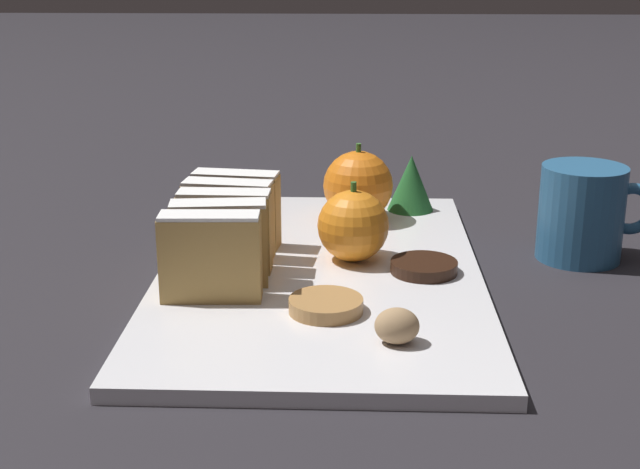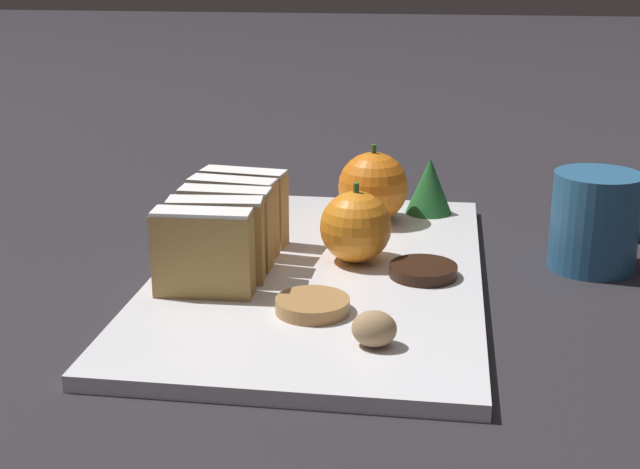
# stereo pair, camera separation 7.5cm
# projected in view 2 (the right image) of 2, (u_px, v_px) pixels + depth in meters

# --- Properties ---
(ground_plane) EXTENTS (6.00, 6.00, 0.00)m
(ground_plane) POSITION_uv_depth(u_px,v_px,m) (320.00, 281.00, 0.76)
(ground_plane) COLOR #28262B
(serving_platter) EXTENTS (0.27, 0.44, 0.01)m
(serving_platter) POSITION_uv_depth(u_px,v_px,m) (320.00, 275.00, 0.76)
(serving_platter) COLOR white
(serving_platter) RESTS_ON ground_plane
(stollen_slice_front) EXTENTS (0.08, 0.03, 0.07)m
(stollen_slice_front) POSITION_uv_depth(u_px,v_px,m) (203.00, 253.00, 0.69)
(stollen_slice_front) COLOR tan
(stollen_slice_front) RESTS_ON serving_platter
(stollen_slice_second) EXTENTS (0.08, 0.03, 0.07)m
(stollen_slice_second) POSITION_uv_depth(u_px,v_px,m) (216.00, 240.00, 0.72)
(stollen_slice_second) COLOR tan
(stollen_slice_second) RESTS_ON serving_platter
(stollen_slice_third) EXTENTS (0.08, 0.03, 0.07)m
(stollen_slice_third) POSITION_uv_depth(u_px,v_px,m) (226.00, 228.00, 0.75)
(stollen_slice_third) COLOR tan
(stollen_slice_third) RESTS_ON serving_platter
(stollen_slice_fourth) EXTENTS (0.08, 0.03, 0.07)m
(stollen_slice_fourth) POSITION_uv_depth(u_px,v_px,m) (233.00, 217.00, 0.78)
(stollen_slice_fourth) COLOR tan
(stollen_slice_fourth) RESTS_ON serving_platter
(stollen_slice_fifth) EXTENTS (0.08, 0.03, 0.07)m
(stollen_slice_fifth) POSITION_uv_depth(u_px,v_px,m) (244.00, 207.00, 0.81)
(stollen_slice_fifth) COLOR tan
(stollen_slice_fifth) RESTS_ON serving_platter
(orange_near) EXTENTS (0.07, 0.07, 0.08)m
(orange_near) POSITION_uv_depth(u_px,v_px,m) (373.00, 187.00, 0.88)
(orange_near) COLOR orange
(orange_near) RESTS_ON serving_platter
(orange_far) EXTENTS (0.06, 0.06, 0.07)m
(orange_far) POSITION_uv_depth(u_px,v_px,m) (356.00, 227.00, 0.76)
(orange_far) COLOR orange
(orange_far) RESTS_ON serving_platter
(walnut) EXTENTS (0.03, 0.03, 0.03)m
(walnut) POSITION_uv_depth(u_px,v_px,m) (374.00, 329.00, 0.61)
(walnut) COLOR tan
(walnut) RESTS_ON serving_platter
(chocolate_cookie) EXTENTS (0.06, 0.06, 0.01)m
(chocolate_cookie) POSITION_uv_depth(u_px,v_px,m) (423.00, 271.00, 0.74)
(chocolate_cookie) COLOR black
(chocolate_cookie) RESTS_ON serving_platter
(gingerbread_cookie) EXTENTS (0.06, 0.06, 0.01)m
(gingerbread_cookie) POSITION_uv_depth(u_px,v_px,m) (313.00, 305.00, 0.67)
(gingerbread_cookie) COLOR #B27F47
(gingerbread_cookie) RESTS_ON serving_platter
(evergreen_sprig) EXTENTS (0.05, 0.05, 0.06)m
(evergreen_sprig) POSITION_uv_depth(u_px,v_px,m) (429.00, 186.00, 0.90)
(evergreen_sprig) COLOR #23662D
(evergreen_sprig) RESTS_ON serving_platter
(coffee_mug) EXTENTS (0.11, 0.08, 0.09)m
(coffee_mug) POSITION_uv_depth(u_px,v_px,m) (597.00, 221.00, 0.78)
(coffee_mug) COLOR #2D6693
(coffee_mug) RESTS_ON ground_plane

